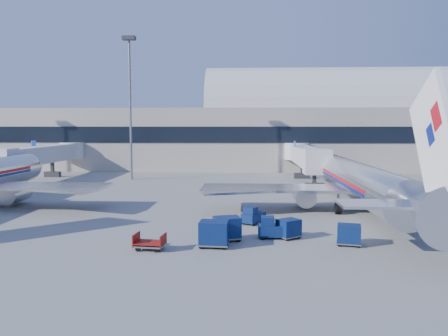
# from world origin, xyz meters

# --- Properties ---
(ground) EXTENTS (260.00, 260.00, 0.00)m
(ground) POSITION_xyz_m (0.00, 0.00, 0.00)
(ground) COLOR gray
(ground) RESTS_ON ground
(terminal) EXTENTS (170.00, 28.15, 21.00)m
(terminal) POSITION_xyz_m (-13.60, 55.96, 7.52)
(terminal) COLOR #B2AA9E
(terminal) RESTS_ON ground
(airliner_main) EXTENTS (32.00, 37.26, 12.07)m
(airliner_main) POSITION_xyz_m (10.00, 4.51, 2.93)
(airliner_main) COLOR silver
(airliner_main) RESTS_ON ground
(jetbridge_near) EXTENTS (4.40, 27.50, 6.25)m
(jetbridge_near) POSITION_xyz_m (7.60, 30.81, 3.93)
(jetbridge_near) COLOR silver
(jetbridge_near) RESTS_ON ground
(jetbridge_mid) EXTENTS (4.40, 27.50, 6.25)m
(jetbridge_mid) POSITION_xyz_m (-34.40, 30.81, 3.93)
(jetbridge_mid) COLOR silver
(jetbridge_mid) RESTS_ON ground
(mast_west) EXTENTS (2.00, 1.20, 22.60)m
(mast_west) POSITION_xyz_m (-20.00, 30.00, 14.79)
(mast_west) COLOR slate
(mast_west) RESTS_ON ground
(tug_lead) EXTENTS (2.59, 1.37, 1.66)m
(tug_lead) POSITION_xyz_m (0.58, -6.04, 0.76)
(tug_lead) COLOR #0A1D4E
(tug_lead) RESTS_ON ground
(tug_right) EXTENTS (2.52, 1.64, 1.52)m
(tug_right) POSITION_xyz_m (13.43, -2.56, 0.69)
(tug_right) COLOR #0A1D4E
(tug_right) RESTS_ON ground
(tug_left) EXTENTS (2.27, 2.65, 1.55)m
(tug_left) POSITION_xyz_m (-0.93, -1.08, 0.71)
(tug_left) COLOR #0A1D4E
(tug_left) RESTS_ON ground
(cart_train_a) EXTENTS (2.10, 2.02, 1.47)m
(cart_train_a) POSITION_xyz_m (1.74, -6.03, 0.79)
(cart_train_a) COLOR #0A1D4E
(cart_train_a) RESTS_ON ground
(cart_train_b) EXTENTS (2.36, 2.04, 1.78)m
(cart_train_b) POSITION_xyz_m (-2.94, -6.88, 0.95)
(cart_train_b) COLOR #0A1D4E
(cart_train_b) RESTS_ON ground
(cart_train_c) EXTENTS (2.19, 1.72, 1.85)m
(cart_train_c) POSITION_xyz_m (-3.78, -8.73, 0.99)
(cart_train_c) COLOR #0A1D4E
(cart_train_c) RESTS_ON ground
(cart_solo_near) EXTENTS (1.95, 1.64, 1.51)m
(cart_solo_near) POSITION_xyz_m (5.87, -7.80, 0.80)
(cart_solo_near) COLOR #0A1D4E
(cart_solo_near) RESTS_ON ground
(cart_open_red) EXTENTS (2.21, 1.68, 0.55)m
(cart_open_red) POSITION_xyz_m (-8.14, -9.66, 0.39)
(cart_open_red) COLOR slate
(cart_open_red) RESTS_ON ground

